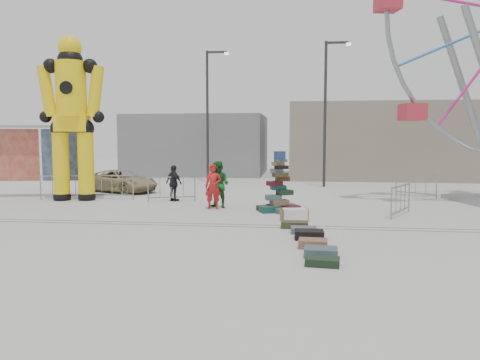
# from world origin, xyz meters

# --- Properties ---
(ground) EXTENTS (90.00, 90.00, 0.00)m
(ground) POSITION_xyz_m (0.00, 0.00, 0.00)
(ground) COLOR #9E9E99
(ground) RESTS_ON ground
(track_line_near) EXTENTS (40.00, 0.04, 0.01)m
(track_line_near) POSITION_xyz_m (0.00, 0.60, 0.00)
(track_line_near) COLOR #47443F
(track_line_near) RESTS_ON ground
(track_line_far) EXTENTS (40.00, 0.04, 0.01)m
(track_line_far) POSITION_xyz_m (0.00, 1.00, 0.00)
(track_line_far) COLOR #47443F
(track_line_far) RESTS_ON ground
(building_right) EXTENTS (12.00, 8.00, 5.00)m
(building_right) POSITION_xyz_m (7.00, 20.00, 2.50)
(building_right) COLOR gray
(building_right) RESTS_ON ground
(building_left) EXTENTS (10.00, 8.00, 4.40)m
(building_left) POSITION_xyz_m (-6.00, 22.00, 2.20)
(building_left) COLOR gray
(building_left) RESTS_ON ground
(lamp_post_right) EXTENTS (1.41, 0.25, 8.00)m
(lamp_post_right) POSITION_xyz_m (3.09, 13.00, 4.48)
(lamp_post_right) COLOR #2D2D30
(lamp_post_right) RESTS_ON ground
(lamp_post_left) EXTENTS (1.41, 0.25, 8.00)m
(lamp_post_left) POSITION_xyz_m (-3.91, 15.00, 4.48)
(lamp_post_left) COLOR #2D2D30
(lamp_post_left) RESTS_ON ground
(suitcase_tower) EXTENTS (1.71, 1.49, 2.24)m
(suitcase_tower) POSITION_xyz_m (0.83, 3.85, 0.63)
(suitcase_tower) COLOR #184845
(suitcase_tower) RESTS_ON ground
(crash_test_dummy) EXTENTS (2.91, 1.28, 7.29)m
(crash_test_dummy) POSITION_xyz_m (-8.19, 5.87, 3.85)
(crash_test_dummy) COLOR black
(crash_test_dummy) RESTS_ON ground
(banner_scaffold) EXTENTS (4.60, 1.74, 3.29)m
(banner_scaffold) POSITION_xyz_m (-10.19, 6.70, 2.47)
(banner_scaffold) COLOR gray
(banner_scaffold) RESTS_ON ground
(steamer_trunk) EXTENTS (0.95, 0.67, 0.40)m
(steamer_trunk) POSITION_xyz_m (1.42, 1.88, 0.20)
(steamer_trunk) COLOR silver
(steamer_trunk) RESTS_ON ground
(row_case_0) EXTENTS (0.82, 0.49, 0.20)m
(row_case_0) POSITION_xyz_m (1.43, 0.67, 0.10)
(row_case_0) COLOR #39391C
(row_case_0) RESTS_ON ground
(row_case_1) EXTENTS (0.76, 0.56, 0.17)m
(row_case_1) POSITION_xyz_m (1.70, -0.07, 0.09)
(row_case_1) COLOR #54575B
(row_case_1) RESTS_ON ground
(row_case_2) EXTENTS (0.78, 0.56, 0.25)m
(row_case_2) POSITION_xyz_m (1.83, -0.89, 0.12)
(row_case_2) COLOR black
(row_case_2) RESTS_ON ground
(row_case_3) EXTENTS (0.74, 0.56, 0.21)m
(row_case_3) POSITION_xyz_m (1.90, -1.88, 0.11)
(row_case_3) COLOR brown
(row_case_3) RESTS_ON ground
(row_case_4) EXTENTS (0.79, 0.60, 0.21)m
(row_case_4) POSITION_xyz_m (2.05, -2.73, 0.10)
(row_case_4) COLOR #435B60
(row_case_4) RESTS_ON ground
(row_case_5) EXTENTS (0.77, 0.54, 0.17)m
(row_case_5) POSITION_xyz_m (2.04, -3.50, 0.09)
(row_case_5) COLOR black
(row_case_5) RESTS_ON ground
(barricade_dummy_a) EXTENTS (1.97, 0.56, 1.10)m
(barricade_dummy_a) POSITION_xyz_m (-8.77, 6.07, 0.55)
(barricade_dummy_a) COLOR gray
(barricade_dummy_a) RESTS_ON ground
(barricade_dummy_b) EXTENTS (2.00, 0.19, 1.10)m
(barricade_dummy_b) POSITION_xyz_m (-6.74, 6.53, 0.55)
(barricade_dummy_b) COLOR gray
(barricade_dummy_b) RESTS_ON ground
(barricade_dummy_c) EXTENTS (1.92, 0.76, 1.10)m
(barricade_dummy_c) POSITION_xyz_m (-3.86, 6.05, 0.55)
(barricade_dummy_c) COLOR gray
(barricade_dummy_c) RESTS_ON ground
(barricade_wheel_front) EXTENTS (1.06, 1.80, 1.10)m
(barricade_wheel_front) POSITION_xyz_m (5.11, 3.37, 0.55)
(barricade_wheel_front) COLOR gray
(barricade_wheel_front) RESTS_ON ground
(barricade_wheel_back) EXTENTS (1.54, 1.43, 1.10)m
(barricade_wheel_back) POSITION_xyz_m (6.96, 8.91, 0.55)
(barricade_wheel_back) COLOR gray
(barricade_wheel_back) RESTS_ON ground
(pedestrian_red) EXTENTS (0.64, 0.42, 1.74)m
(pedestrian_red) POSITION_xyz_m (-1.70, 4.11, 0.87)
(pedestrian_red) COLOR #B11919
(pedestrian_red) RESTS_ON ground
(pedestrian_green) EXTENTS (1.09, 0.98, 1.83)m
(pedestrian_green) POSITION_xyz_m (-1.52, 4.42, 0.91)
(pedestrian_green) COLOR #175D21
(pedestrian_green) RESTS_ON ground
(pedestrian_black) EXTENTS (0.98, 0.81, 1.56)m
(pedestrian_black) POSITION_xyz_m (-3.78, 6.12, 0.78)
(pedestrian_black) COLOR black
(pedestrian_black) RESTS_ON ground
(parked_suv) EXTENTS (4.43, 3.42, 1.12)m
(parked_suv) POSITION_xyz_m (-7.34, 9.18, 0.56)
(parked_suv) COLOR tan
(parked_suv) RESTS_ON ground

